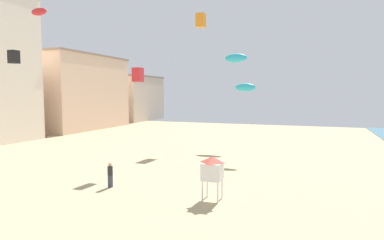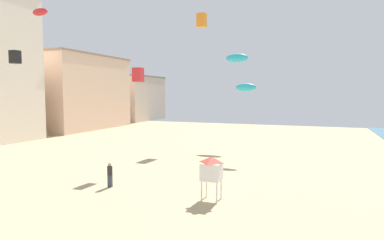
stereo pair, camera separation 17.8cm
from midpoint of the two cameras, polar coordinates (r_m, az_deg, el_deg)
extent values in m
cube|color=beige|center=(62.33, -20.13, 4.39)|extent=(13.04, 18.18, 12.41)
cube|color=#89715E|center=(62.66, -20.29, 10.21)|extent=(13.30, 18.54, 0.30)
cube|color=#C6B29E|center=(78.16, -10.66, 3.62)|extent=(11.47, 14.51, 9.80)
cube|color=slate|center=(78.24, -10.72, 7.32)|extent=(11.70, 14.80, 0.30)
cube|color=#383D4C|center=(22.68, -13.75, -10.21)|extent=(0.28, 0.18, 0.80)
cylinder|color=#262628|center=(22.51, -13.78, -8.49)|extent=(0.34, 0.34, 0.60)
sphere|color=tan|center=(22.42, -13.80, -7.44)|extent=(0.24, 0.24, 0.24)
cylinder|color=white|center=(19.19, 1.92, -12.20)|extent=(0.10, 0.10, 1.20)
cylinder|color=white|center=(18.93, 4.56, -12.45)|extent=(0.10, 0.10, 1.20)
cylinder|color=white|center=(20.01, 2.78, -11.50)|extent=(0.10, 0.10, 1.20)
cylinder|color=white|center=(19.76, 5.31, -11.72)|extent=(0.10, 0.10, 1.20)
cube|color=white|center=(19.18, 3.66, -8.81)|extent=(1.10, 1.10, 1.00)
pyramid|color=#D14C3D|center=(19.04, 3.67, -6.84)|extent=(1.10, 1.10, 0.35)
cube|color=black|center=(39.90, -28.11, 9.57)|extent=(0.87, 0.87, 1.36)
cube|color=red|center=(27.44, -9.11, 7.71)|extent=(0.73, 0.73, 1.14)
ellipsoid|color=#2DB7CC|center=(40.17, 7.88, 10.55)|extent=(2.66, 0.74, 1.04)
ellipsoid|color=red|center=(39.11, -24.62, 16.60)|extent=(1.98, 0.55, 0.77)
cube|color=orange|center=(41.49, 1.82, 16.82)|extent=(1.03, 1.03, 1.61)
ellipsoid|color=#2DB7CC|center=(31.68, 9.44, 5.57)|extent=(1.96, 0.54, 0.76)
camera|label=1|loc=(0.09, -89.80, 0.02)|focal=30.90mm
camera|label=2|loc=(0.09, 90.20, -0.02)|focal=30.90mm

